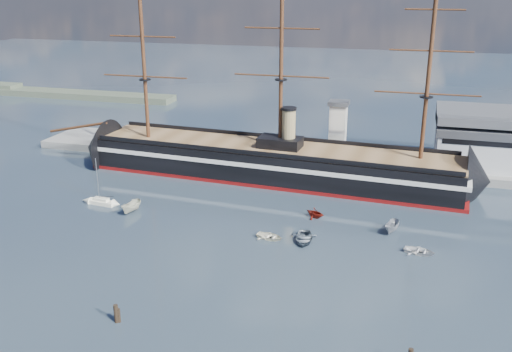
# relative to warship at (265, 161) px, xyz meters

# --- Properties ---
(ground) EXTENTS (600.00, 600.00, 0.00)m
(ground) POSITION_rel_warship_xyz_m (12.45, -20.00, -4.04)
(ground) COLOR #202D3D
(ground) RESTS_ON ground
(quay) EXTENTS (180.00, 18.00, 2.00)m
(quay) POSITION_rel_warship_xyz_m (22.45, 16.00, -4.04)
(quay) COLOR slate
(quay) RESTS_ON ground
(quay_tower) EXTENTS (5.00, 5.00, 15.00)m
(quay_tower) POSITION_rel_warship_xyz_m (15.45, 13.00, 5.72)
(quay_tower) COLOR silver
(quay_tower) RESTS_ON ground
(shoreline) EXTENTS (120.00, 10.00, 4.00)m
(shoreline) POSITION_rel_warship_xyz_m (-126.78, 75.00, -2.59)
(shoreline) COLOR #3F4C38
(shoreline) RESTS_ON ground
(warship) EXTENTS (113.38, 22.12, 53.94)m
(warship) POSITION_rel_warship_xyz_m (0.00, 0.00, 0.00)
(warship) COLOR black
(warship) RESTS_ON ground
(sailboat) EXTENTS (6.56, 2.56, 10.23)m
(sailboat) POSITION_rel_warship_xyz_m (-28.80, -26.60, -3.39)
(sailboat) COLOR white
(sailboat) RESTS_ON ground
(motorboat_a) EXTENTS (7.08, 3.42, 2.72)m
(motorboat_a) POSITION_rel_warship_xyz_m (-20.49, -28.86, -4.04)
(motorboat_a) COLOR beige
(motorboat_a) RESTS_ON ground
(motorboat_b) EXTENTS (1.91, 3.37, 1.48)m
(motorboat_b) POSITION_rel_warship_xyz_m (9.97, -33.45, -4.04)
(motorboat_b) COLOR white
(motorboat_b) RESTS_ON ground
(motorboat_c) EXTENTS (6.72, 3.73, 2.54)m
(motorboat_c) POSITION_rel_warship_xyz_m (31.44, -24.26, -4.04)
(motorboat_c) COLOR gray
(motorboat_c) RESTS_ON ground
(motorboat_d) EXTENTS (5.26, 6.97, 2.35)m
(motorboat_d) POSITION_rel_warship_xyz_m (16.21, -21.28, -4.04)
(motorboat_d) COLOR maroon
(motorboat_d) RESTS_ON ground
(motorboat_e) EXTENTS (1.83, 3.46, 1.54)m
(motorboat_e) POSITION_rel_warship_xyz_m (36.57, -32.19, -4.04)
(motorboat_e) COLOR silver
(motorboat_e) RESTS_ON ground
(motorboat_g) EXTENTS (4.37, 2.27, 1.95)m
(motorboat_g) POSITION_rel_warship_xyz_m (16.19, -32.83, -4.04)
(motorboat_g) COLOR slate
(motorboat_g) RESTS_ON ground
(piling_near_left) EXTENTS (0.64, 0.64, 3.42)m
(piling_near_left) POSITION_rel_warship_xyz_m (-3.76, -65.40, -4.04)
(piling_near_left) COLOR black
(piling_near_left) RESTS_ON ground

